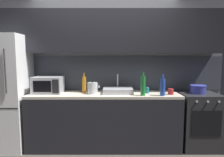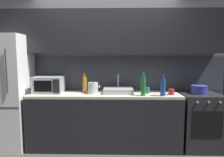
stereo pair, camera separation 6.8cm
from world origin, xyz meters
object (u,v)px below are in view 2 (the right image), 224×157
Objects in this scene: refrigerator at (8,92)px; cooking_pot at (199,90)px; mug_red at (171,92)px; microwave at (49,85)px; kettle at (93,88)px; wine_bottle_blue at (163,87)px; mug_teal at (147,90)px; oven_range at (199,121)px; wine_bottle_amber at (85,84)px; wine_bottle_green at (143,86)px.

cooking_pot is (3.12, 0.00, 0.05)m from refrigerator.
refrigerator reaches higher than mug_red.
microwave is 2.24× the size of kettle.
wine_bottle_blue is 0.66m from cooking_pot.
refrigerator reaches higher than mug_teal.
cooking_pot reaches higher than oven_range.
kettle is 0.81× the size of cooking_pot.
mug_teal is (1.03, -0.06, -0.09)m from wine_bottle_amber.
refrigerator is at bearing -180.00° from cooking_pot.
mug_teal is at bearing 132.86° from wine_bottle_blue.
mug_teal is 0.38m from mug_red.
microwave is 1.39× the size of wine_bottle_amber.
microwave reaches higher than mug_teal.
microwave is at bearing -174.47° from wine_bottle_amber.
mug_red is (1.97, -0.12, -0.09)m from microwave.
mug_teal is (0.88, 0.05, -0.04)m from kettle.
kettle is at bearing 177.25° from mug_red.
cooking_pot is (0.63, 0.21, -0.07)m from wine_bottle_blue.
kettle is at bearing -176.56° from mug_teal.
wine_bottle_amber reaches higher than oven_range.
refrigerator is at bearing 179.98° from oven_range.
oven_range is 2.53m from microwave.
wine_bottle_amber is 1.86m from cooking_pot.
wine_bottle_green is (1.51, -0.21, 0.02)m from microwave.
wine_bottle_amber is at bearing 3.38° from refrigerator.
microwave reaches higher than cooking_pot.
wine_bottle_amber reaches higher than kettle.
refrigerator is at bearing -176.62° from wine_bottle_amber.
oven_range is 10.09× the size of mug_red.
kettle is at bearing -178.65° from cooking_pot.
wine_bottle_blue is at bearing -12.79° from wine_bottle_amber.
cooking_pot is (1.71, 0.04, -0.02)m from kettle.
microwave is at bearing 172.94° from wine_bottle_blue.
wine_bottle_green is 0.95m from cooking_pot.
microwave is 0.73m from kettle.
mug_red is (0.16, 0.11, -0.09)m from wine_bottle_blue.
oven_range is 0.90m from wine_bottle_blue.
kettle is 0.20m from wine_bottle_amber.
oven_range is at bearing -2.29° from wine_bottle_amber.
oven_range is at bearing 11.50° from wine_bottle_green.
wine_bottle_blue is at bearing -8.72° from kettle.
mug_teal is 0.83m from cooking_pot.
oven_range is 0.71m from mug_red.
mug_teal reaches higher than oven_range.
wine_bottle_green reaches higher than kettle.
refrigerator is at bearing 174.94° from wine_bottle_green.
refrigerator is at bearing 178.37° from kettle.
mug_red is at bearing -168.00° from cooking_pot.
wine_bottle_blue is at bearing -4.73° from refrigerator.
wine_bottle_amber is at bearing 143.27° from kettle.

